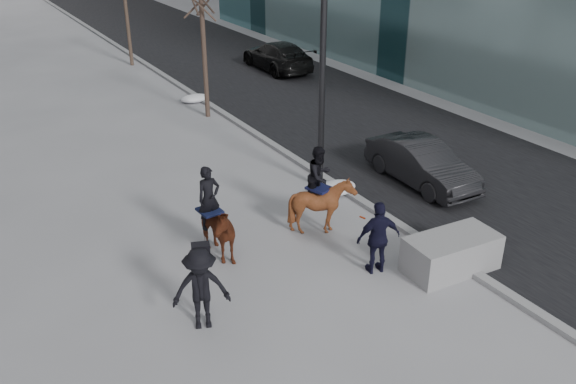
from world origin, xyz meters
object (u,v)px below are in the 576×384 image
car_near (422,163)px  mounted_right (321,199)px  mounted_left (213,225)px  planter (451,253)px

car_near → mounted_right: 4.31m
car_near → mounted_left: (-7.06, -0.66, 0.19)m
mounted_left → mounted_right: (2.86, -0.28, 0.07)m
mounted_left → mounted_right: 2.88m
planter → mounted_left: mounted_left is taller
mounted_left → mounted_right: bearing=-5.5°
planter → car_near: (2.64, 3.96, 0.22)m
planter → mounted_right: 3.44m
car_near → mounted_right: mounted_right is taller
planter → mounted_left: bearing=143.2°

